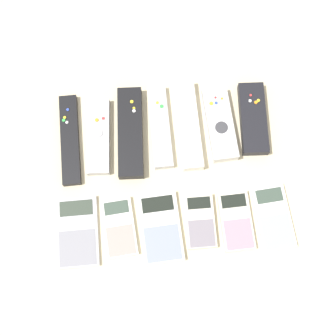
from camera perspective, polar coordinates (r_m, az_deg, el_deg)
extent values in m
plane|color=beige|center=(1.05, 0.17, -1.84)|extent=(3.00, 3.00, 0.00)
cube|color=black|center=(1.09, -11.86, 3.40)|extent=(0.04, 0.21, 0.02)
cylinder|color=yellow|center=(1.11, -12.49, 6.03)|extent=(0.01, 0.01, 0.00)
cylinder|color=silver|center=(1.10, -12.22, 5.46)|extent=(0.01, 0.01, 0.00)
cylinder|color=green|center=(1.10, -12.60, 5.71)|extent=(0.01, 0.01, 0.00)
cylinder|color=blue|center=(1.11, -12.13, 6.96)|extent=(0.01, 0.01, 0.00)
cube|color=#B7B7BC|center=(1.08, -8.47, 3.81)|extent=(0.06, 0.18, 0.02)
cylinder|color=#99999E|center=(1.07, -8.55, 4.28)|extent=(0.02, 0.02, 0.00)
cylinder|color=red|center=(1.08, -7.90, 6.02)|extent=(0.01, 0.01, 0.00)
cylinder|color=silver|center=(1.09, -8.79, 6.34)|extent=(0.01, 0.01, 0.00)
cylinder|color=orange|center=(1.09, -8.67, 5.81)|extent=(0.01, 0.01, 0.00)
cube|color=black|center=(1.07, -4.61, 4.32)|extent=(0.07, 0.22, 0.03)
cylinder|color=yellow|center=(1.08, -4.17, 7.28)|extent=(0.01, 0.01, 0.00)
cylinder|color=yellow|center=(1.09, -4.44, 8.07)|extent=(0.01, 0.01, 0.00)
cylinder|color=silver|center=(1.08, -4.17, 6.96)|extent=(0.01, 0.01, 0.00)
cube|color=#B7B7BC|center=(1.08, -0.96, 5.05)|extent=(0.04, 0.20, 0.02)
cylinder|color=green|center=(1.09, -0.66, 7.54)|extent=(0.01, 0.01, 0.00)
cylinder|color=yellow|center=(1.09, -1.31, 7.97)|extent=(0.01, 0.01, 0.00)
cube|color=white|center=(1.08, 2.50, 5.25)|extent=(0.05, 0.21, 0.03)
cylinder|color=silver|center=(1.06, 2.58, 5.16)|extent=(0.03, 0.03, 0.00)
cylinder|color=silver|center=(1.09, 2.53, 8.85)|extent=(0.01, 0.01, 0.00)
cylinder|color=silver|center=(1.10, 1.82, 9.88)|extent=(0.01, 0.01, 0.00)
cube|color=silver|center=(1.08, 6.34, 5.30)|extent=(0.06, 0.17, 0.03)
cylinder|color=#38383D|center=(1.07, 6.54, 4.94)|extent=(0.03, 0.03, 0.00)
cylinder|color=yellow|center=(1.09, 5.30, 7.85)|extent=(0.01, 0.01, 0.00)
cylinder|color=orange|center=(1.09, 6.60, 8.42)|extent=(0.01, 0.01, 0.00)
cylinder|color=blue|center=(1.09, 5.88, 7.90)|extent=(0.01, 0.01, 0.00)
cylinder|color=red|center=(1.09, 5.80, 8.55)|extent=(0.01, 0.01, 0.00)
cube|color=black|center=(1.10, 10.32, 5.94)|extent=(0.07, 0.17, 0.02)
cylinder|color=yellow|center=(1.11, 10.96, 8.08)|extent=(0.01, 0.01, 0.00)
cylinder|color=orange|center=(1.10, 10.66, 7.87)|extent=(0.01, 0.01, 0.00)
cylinder|color=red|center=(1.11, 10.04, 8.73)|extent=(0.01, 0.01, 0.00)
cylinder|color=silver|center=(1.10, 9.97, 8.06)|extent=(0.01, 0.01, 0.00)
cube|color=#B2B2B7|center=(1.04, -10.99, -7.66)|extent=(0.09, 0.15, 0.01)
cube|color=#333D33|center=(1.05, -11.15, -4.81)|extent=(0.07, 0.03, 0.00)
cube|color=gray|center=(1.03, -10.97, -9.53)|extent=(0.08, 0.08, 0.00)
cube|color=silver|center=(1.03, -5.95, -7.24)|extent=(0.07, 0.13, 0.01)
cube|color=#38473D|center=(1.03, -6.32, -4.82)|extent=(0.05, 0.03, 0.00)
cube|color=gray|center=(1.02, -5.76, -8.79)|extent=(0.06, 0.07, 0.00)
cube|color=silver|center=(1.02, -0.90, -7.30)|extent=(0.09, 0.15, 0.01)
cube|color=black|center=(1.02, -1.29, -4.42)|extent=(0.07, 0.04, 0.00)
cube|color=gray|center=(1.01, -0.64, -9.17)|extent=(0.08, 0.08, 0.00)
cube|color=beige|center=(1.03, 3.96, -6.53)|extent=(0.06, 0.12, 0.02)
cube|color=black|center=(1.03, 3.79, -4.27)|extent=(0.05, 0.03, 0.00)
cube|color=slate|center=(1.01, 4.14, -7.94)|extent=(0.06, 0.06, 0.00)
cube|color=beige|center=(1.04, 8.30, -6.43)|extent=(0.07, 0.13, 0.01)
cube|color=black|center=(1.04, 7.99, -3.99)|extent=(0.05, 0.03, 0.00)
cube|color=gray|center=(1.02, 8.62, -7.98)|extent=(0.06, 0.07, 0.00)
cube|color=silver|center=(1.05, 12.73, -5.88)|extent=(0.08, 0.14, 0.01)
cube|color=#38473D|center=(1.05, 12.25, -3.30)|extent=(0.06, 0.03, 0.00)
cube|color=#9299A0|center=(1.04, 13.19, -7.54)|extent=(0.07, 0.07, 0.00)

